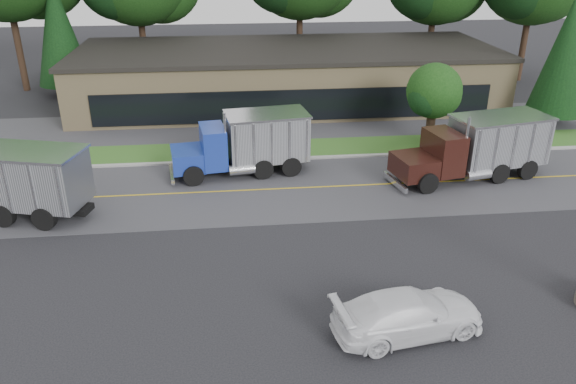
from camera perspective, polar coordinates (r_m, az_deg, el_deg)
The scene contains 13 objects.
ground at distance 21.89m, azimuth 1.88°, elevation -9.40°, with size 140.00×140.00×0.00m, color #2E2E32.
road at distance 29.71m, azimuth -0.49°, elevation 0.32°, with size 60.00×8.00×0.02m, color #4F4F54.
center_line at distance 29.71m, azimuth -0.49°, elevation 0.32°, with size 60.00×0.12×0.01m, color gold.
curb at distance 33.56m, azimuth -1.20°, elevation 3.27°, with size 60.00×0.30×0.12m, color #9E9E99.
grass_verge at distance 35.24m, azimuth -1.46°, elevation 4.33°, with size 60.00×3.40×0.03m, color #3F6623.
far_parking at distance 39.95m, azimuth -2.07°, elevation 6.81°, with size 60.00×7.00×0.02m, color #4F4F54.
strip_mall at distance 45.35m, azimuth -0.11°, elevation 11.63°, with size 32.00×12.00×4.00m, color tan.
evergreen_left at distance 50.23m, azimuth -22.31°, elevation 15.08°, with size 4.30×4.30×9.78m.
evergreen_right at distance 43.10m, azimuth 26.32°, elevation 12.38°, with size 3.92×3.92×8.90m.
tree_verge at distance 36.45m, azimuth 14.66°, elevation 9.66°, with size 3.63×3.42×5.18m.
dump_truck_blue at distance 31.28m, azimuth -4.04°, elevation 5.10°, with size 7.83×3.59×3.36m.
dump_truck_maroon at distance 32.30m, azimuth 18.86°, elevation 4.45°, with size 8.96×4.19×3.36m.
rally_car at distance 19.58m, azimuth 12.12°, elevation -11.97°, with size 2.11×5.18×1.50m, color white.
Camera 1 is at (-2.64, -17.93, 12.27)m, focal length 35.00 mm.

